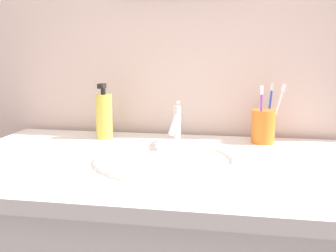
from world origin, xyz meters
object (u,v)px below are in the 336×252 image
at_px(faucet, 176,124).
at_px(soap_dispenser, 104,116).
at_px(toothbrush_purple, 261,111).
at_px(toothbrush_cup, 263,127).
at_px(toothbrush_white, 277,109).
at_px(toothbrush_blue, 270,108).

xyz_separation_m(faucet, soap_dispenser, (-0.25, 0.05, 0.01)).
xyz_separation_m(toothbrush_purple, soap_dispenser, (-0.51, 0.01, -0.03)).
bearing_deg(toothbrush_cup, toothbrush_white, -2.81).
bearing_deg(toothbrush_blue, toothbrush_cup, -117.11).
height_order(faucet, soap_dispenser, soap_dispenser).
distance_m(toothbrush_blue, toothbrush_white, 0.05).
distance_m(toothbrush_white, soap_dispenser, 0.57).
height_order(faucet, toothbrush_cup, faucet).
relative_size(faucet, toothbrush_cup, 1.45).
bearing_deg(toothbrush_white, toothbrush_cup, 177.19).
relative_size(toothbrush_cup, toothbrush_purple, 0.59).
xyz_separation_m(toothbrush_cup, toothbrush_blue, (0.02, 0.04, 0.05)).
bearing_deg(faucet, soap_dispenser, 169.81).
relative_size(toothbrush_white, toothbrush_purple, 1.03).
bearing_deg(toothbrush_cup, toothbrush_blue, 62.89).
bearing_deg(toothbrush_purple, toothbrush_blue, 65.97).
height_order(toothbrush_blue, toothbrush_purple, toothbrush_blue).
relative_size(faucet, toothbrush_blue, 0.85).
distance_m(faucet, toothbrush_blue, 0.32).
bearing_deg(faucet, toothbrush_white, 11.80).
distance_m(faucet, toothbrush_white, 0.32).
bearing_deg(toothbrush_cup, toothbrush_purple, -109.40).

